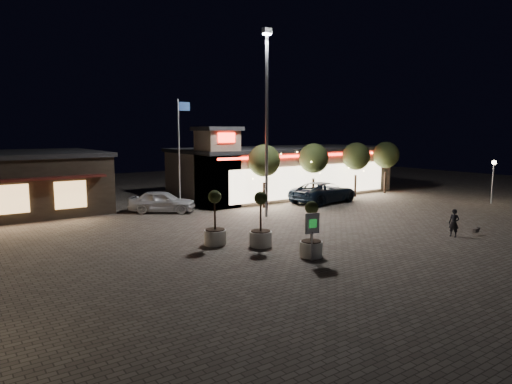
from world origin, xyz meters
TOP-DOWN VIEW (x-y plane):
  - ground at (0.00, 0.00)m, footprint 90.00×90.00m
  - retail_building at (9.51, 15.82)m, footprint 20.40×8.40m
  - floodlight_pole at (2.00, 8.00)m, footprint 0.60×0.40m
  - flagpole at (-1.90, 13.00)m, footprint 0.95×0.10m
  - lamp_post_east at (20.00, 2.00)m, footprint 0.36×0.36m
  - string_tree_a at (4.00, 11.00)m, footprint 2.42×2.42m
  - string_tree_b at (9.00, 11.00)m, footprint 2.42×2.42m
  - string_tree_c at (14.00, 11.00)m, footprint 2.42×2.42m
  - string_tree_d at (18.00, 11.00)m, footprint 2.42×2.42m
  - pickup_truck at (9.41, 10.17)m, footprint 6.48×3.67m
  - white_sedan at (-3.12, 13.59)m, footprint 4.86×4.30m
  - pedestrian at (6.90, -2.73)m, footprint 0.46×0.62m
  - dog at (8.33, -3.25)m, footprint 0.56×0.21m
  - planter_left at (-4.74, 3.34)m, footprint 1.15×1.15m
  - planter_mid at (-2.23, -1.18)m, footprint 1.06×1.06m
  - planter_right at (-3.01, 1.75)m, footprint 1.14×1.14m
  - valet_sign at (-2.63, -1.67)m, footprint 0.71×0.21m

SIDE VIEW (x-z plane):
  - ground at x=0.00m, z-range 0.00..0.00m
  - dog at x=8.33m, z-range 0.15..0.45m
  - pedestrian at x=6.90m, z-range 0.00..1.54m
  - white_sedan at x=-3.12m, z-range 0.00..1.59m
  - planter_mid at x=-2.23m, z-range -0.50..2.12m
  - pickup_truck at x=9.41m, z-range 0.00..1.71m
  - planter_right at x=-3.01m, z-range -0.53..2.26m
  - planter_left at x=-4.74m, z-range -0.54..2.28m
  - valet_sign at x=-2.63m, z-range 0.43..2.60m
  - retail_building at x=9.51m, z-range -0.84..5.26m
  - lamp_post_east at x=20.00m, z-range 0.72..4.20m
  - string_tree_a at x=4.00m, z-range 1.17..5.95m
  - string_tree_b at x=9.00m, z-range 1.17..5.95m
  - string_tree_c at x=14.00m, z-range 1.17..5.95m
  - string_tree_d at x=18.00m, z-range 1.17..5.95m
  - flagpole at x=-1.90m, z-range 0.74..8.74m
  - floodlight_pole at x=2.00m, z-range 0.83..13.21m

